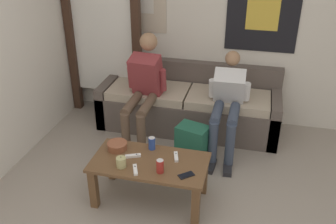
{
  "coord_description": "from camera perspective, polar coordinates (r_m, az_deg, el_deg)",
  "views": [
    {
      "loc": [
        0.6,
        -1.92,
        2.42
      ],
      "look_at": [
        -0.19,
        1.29,
        0.67
      ],
      "focal_mm": 40.0,
      "sensor_mm": 36.0,
      "label": 1
    }
  ],
  "objects": [
    {
      "name": "person_seated_teen",
      "position": [
        4.18,
        9.03,
        1.62
      ],
      "size": [
        0.47,
        0.94,
        1.08
      ],
      "color": "#384256",
      "rests_on": "ground_plane"
    },
    {
      "name": "coffee_table",
      "position": [
        3.48,
        -2.79,
        -8.59
      ],
      "size": [
        1.06,
        0.55,
        0.44
      ],
      "color": "brown",
      "rests_on": "ground_plane"
    },
    {
      "name": "backpack",
      "position": [
        4.04,
        3.64,
        -5.24
      ],
      "size": [
        0.37,
        0.32,
        0.46
      ],
      "color": "#1E5642",
      "rests_on": "ground_plane"
    },
    {
      "name": "couch",
      "position": [
        4.72,
        3.18,
        0.92
      ],
      "size": [
        2.22,
        0.74,
        0.77
      ],
      "color": "#564C47",
      "rests_on": "ground_plane"
    },
    {
      "name": "ceramic_bowl",
      "position": [
        3.6,
        -7.74,
        -5.06
      ],
      "size": [
        0.19,
        0.19,
        0.07
      ],
      "color": "brown",
      "rests_on": "coffee_table"
    },
    {
      "name": "cell_phone",
      "position": [
        3.25,
        2.81,
        -9.59
      ],
      "size": [
        0.15,
        0.14,
        0.01
      ],
      "color": "black",
      "rests_on": "coffee_table"
    },
    {
      "name": "game_controller_far_center",
      "position": [
        3.49,
        -5.36,
        -6.67
      ],
      "size": [
        0.15,
        0.09,
        0.03
      ],
      "color": "white",
      "rests_on": "coffee_table"
    },
    {
      "name": "door_frame",
      "position": [
        4.86,
        -10.01,
        12.9
      ],
      "size": [
        1.0,
        0.1,
        2.15
      ],
      "color": "#382319",
      "rests_on": "ground_plane"
    },
    {
      "name": "drink_can_blue",
      "position": [
        3.56,
        -2.48,
        -4.79
      ],
      "size": [
        0.07,
        0.07,
        0.12
      ],
      "color": "#28479E",
      "rests_on": "coffee_table"
    },
    {
      "name": "game_controller_near_right",
      "position": [
        3.31,
        -5.01,
        -8.77
      ],
      "size": [
        0.09,
        0.15,
        0.03
      ],
      "color": "white",
      "rests_on": "coffee_table"
    },
    {
      "name": "person_seated_adult",
      "position": [
        4.32,
        -3.73,
        3.97
      ],
      "size": [
        0.47,
        0.95,
        1.23
      ],
      "color": "brown",
      "rests_on": "ground_plane"
    },
    {
      "name": "game_controller_near_left",
      "position": [
        3.46,
        1.24,
        -6.82
      ],
      "size": [
        0.07,
        0.15,
        0.03
      ],
      "color": "white",
      "rests_on": "coffee_table"
    },
    {
      "name": "pillar_candle",
      "position": [
        3.35,
        -7.15,
        -7.62
      ],
      "size": [
        0.09,
        0.09,
        0.11
      ],
      "color": "tan",
      "rests_on": "coffee_table"
    },
    {
      "name": "wall_back",
      "position": [
        4.7,
        6.34,
        13.61
      ],
      "size": [
        10.0,
        0.07,
        2.55
      ],
      "color": "silver",
      "rests_on": "ground_plane"
    },
    {
      "name": "drink_can_red",
      "position": [
        3.26,
        -1.22,
        -8.25
      ],
      "size": [
        0.07,
        0.07,
        0.12
      ],
      "color": "maroon",
      "rests_on": "coffee_table"
    }
  ]
}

